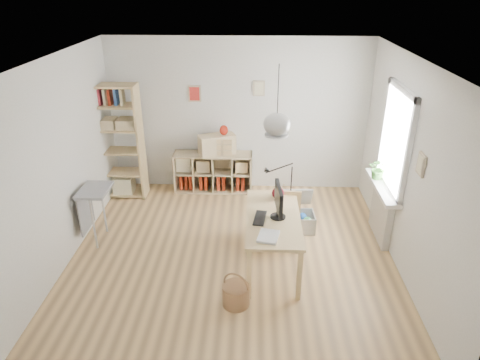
{
  "coord_description": "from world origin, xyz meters",
  "views": [
    {
      "loc": [
        0.29,
        -4.97,
        3.58
      ],
      "look_at": [
        0.1,
        0.3,
        1.05
      ],
      "focal_mm": 32.0,
      "sensor_mm": 36.0,
      "label": 1
    }
  ],
  "objects_px": {
    "chair": "(286,216)",
    "tall_bookshelf": "(118,138)",
    "drawer_chest": "(217,145)",
    "cube_shelf": "(212,174)",
    "monitor": "(279,200)",
    "storage_chest": "(297,217)",
    "desk": "(273,222)"
  },
  "relations": [
    {
      "from": "tall_bookshelf",
      "to": "storage_chest",
      "type": "distance_m",
      "value": 3.29
    },
    {
      "from": "chair",
      "to": "monitor",
      "type": "xyz_separation_m",
      "value": [
        -0.16,
        -0.52,
        0.54
      ]
    },
    {
      "from": "desk",
      "to": "monitor",
      "type": "height_order",
      "value": "monitor"
    },
    {
      "from": "desk",
      "to": "storage_chest",
      "type": "relative_size",
      "value": 2.4
    },
    {
      "from": "desk",
      "to": "chair",
      "type": "distance_m",
      "value": 0.57
    },
    {
      "from": "desk",
      "to": "tall_bookshelf",
      "type": "distance_m",
      "value": 3.27
    },
    {
      "from": "tall_bookshelf",
      "to": "drawer_chest",
      "type": "distance_m",
      "value": 1.7
    },
    {
      "from": "storage_chest",
      "to": "monitor",
      "type": "distance_m",
      "value": 1.31
    },
    {
      "from": "tall_bookshelf",
      "to": "monitor",
      "type": "distance_m",
      "value": 3.3
    },
    {
      "from": "desk",
      "to": "drawer_chest",
      "type": "bearing_deg",
      "value": 112.77
    },
    {
      "from": "cube_shelf",
      "to": "chair",
      "type": "bearing_deg",
      "value": -54.55
    },
    {
      "from": "cube_shelf",
      "to": "drawer_chest",
      "type": "bearing_deg",
      "value": -21.78
    },
    {
      "from": "cube_shelf",
      "to": "monitor",
      "type": "xyz_separation_m",
      "value": [
        1.08,
        -2.25,
        0.7
      ]
    },
    {
      "from": "chair",
      "to": "drawer_chest",
      "type": "relative_size",
      "value": 1.3
    },
    {
      "from": "chair",
      "to": "cube_shelf",
      "type": "bearing_deg",
      "value": 129.64
    },
    {
      "from": "desk",
      "to": "tall_bookshelf",
      "type": "bearing_deg",
      "value": 142.99
    },
    {
      "from": "chair",
      "to": "tall_bookshelf",
      "type": "bearing_deg",
      "value": 156.71
    },
    {
      "from": "cube_shelf",
      "to": "chair",
      "type": "xyz_separation_m",
      "value": [
        1.24,
        -1.74,
        0.16
      ]
    },
    {
      "from": "cube_shelf",
      "to": "storage_chest",
      "type": "height_order",
      "value": "cube_shelf"
    },
    {
      "from": "desk",
      "to": "storage_chest",
      "type": "height_order",
      "value": "desk"
    },
    {
      "from": "desk",
      "to": "cube_shelf",
      "type": "bearing_deg",
      "value": 114.61
    },
    {
      "from": "monitor",
      "to": "drawer_chest",
      "type": "bearing_deg",
      "value": 109.52
    },
    {
      "from": "storage_chest",
      "to": "drawer_chest",
      "type": "height_order",
      "value": "drawer_chest"
    },
    {
      "from": "tall_bookshelf",
      "to": "drawer_chest",
      "type": "bearing_deg",
      "value": 8.19
    },
    {
      "from": "storage_chest",
      "to": "cube_shelf",
      "type": "bearing_deg",
      "value": 136.08
    },
    {
      "from": "storage_chest",
      "to": "desk",
      "type": "bearing_deg",
      "value": -115.92
    },
    {
      "from": "chair",
      "to": "storage_chest",
      "type": "xyz_separation_m",
      "value": [
        0.2,
        0.45,
        -0.27
      ]
    },
    {
      "from": "cube_shelf",
      "to": "storage_chest",
      "type": "bearing_deg",
      "value": -41.84
    },
    {
      "from": "tall_bookshelf",
      "to": "cube_shelf",
      "type": "bearing_deg",
      "value": 10.19
    },
    {
      "from": "monitor",
      "to": "drawer_chest",
      "type": "distance_m",
      "value": 2.42
    },
    {
      "from": "tall_bookshelf",
      "to": "drawer_chest",
      "type": "relative_size",
      "value": 3.22
    },
    {
      "from": "desk",
      "to": "storage_chest",
      "type": "bearing_deg",
      "value": 66.15
    }
  ]
}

